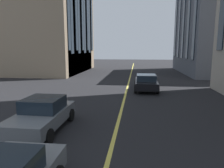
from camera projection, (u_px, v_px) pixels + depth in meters
The scene contains 5 objects.
lane_centre_line at pixel (123, 104), 13.40m from camera, with size 80.00×0.16×0.01m.
car_black_oncoming at pixel (146, 82), 17.70m from camera, with size 4.40×1.95×1.37m.
car_grey_near at pixel (42, 114), 8.94m from camera, with size 3.90×1.89×1.40m.
building_left_far at pixel (45, 2), 30.75m from camera, with size 12.93×10.95×20.90m.
building_right_far at pixel (222, 17), 29.36m from camera, with size 15.46×10.46×15.97m.
Camera 1 is at (7.01, -0.85, 3.47)m, focal length 33.14 mm.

